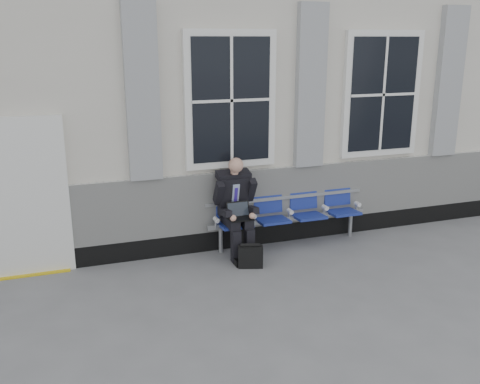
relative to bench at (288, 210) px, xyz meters
name	(u,v)px	position (x,y,z in m)	size (l,w,h in m)	color
ground	(407,265)	(1.26, -1.32, -0.55)	(70.00, 70.00, 0.00)	slate
station_building	(304,86)	(1.25, 2.15, 1.67)	(14.40, 4.40, 4.49)	beige
bench	(288,210)	(0.00, 0.00, 0.00)	(2.60, 0.47, 0.91)	#9EA0A3
businessman	(236,203)	(-0.90, -0.14, 0.24)	(0.60, 0.80, 1.47)	black
briefcase	(250,256)	(-0.86, -0.66, -0.39)	(0.37, 0.24, 0.35)	black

